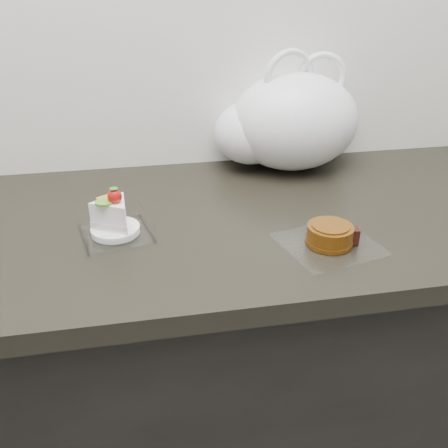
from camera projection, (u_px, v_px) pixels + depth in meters
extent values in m
cube|color=black|center=(176.00, 386.00, 1.25)|extent=(2.00, 0.60, 0.86)
cube|color=black|center=(167.00, 228.00, 1.03)|extent=(2.04, 0.64, 0.04)
cube|color=white|center=(116.00, 234.00, 0.97)|extent=(0.15, 0.15, 0.00)
cylinder|color=white|center=(115.00, 230.00, 0.96)|extent=(0.09, 0.09, 0.01)
ellipsoid|color=red|center=(115.00, 197.00, 0.92)|extent=(0.03, 0.02, 0.03)
cone|color=#2D7223|center=(114.00, 190.00, 0.92)|extent=(0.02, 0.02, 0.01)
cylinder|color=#64A32F|center=(104.00, 202.00, 0.93)|extent=(0.03, 0.03, 0.00)
cube|color=orange|center=(108.00, 197.00, 0.95)|extent=(0.04, 0.03, 0.00)
cube|color=white|center=(329.00, 244.00, 0.94)|extent=(0.21, 0.20, 0.00)
cylinder|color=#5D350B|center=(330.00, 235.00, 0.93)|extent=(0.11, 0.11, 0.04)
cylinder|color=#5D350B|center=(329.00, 241.00, 0.93)|extent=(0.12, 0.12, 0.01)
cylinder|color=#5D350B|center=(331.00, 225.00, 0.92)|extent=(0.09, 0.09, 0.00)
cube|color=black|center=(352.00, 236.00, 0.93)|extent=(0.03, 0.02, 0.03)
ellipsoid|color=white|center=(294.00, 122.00, 1.23)|extent=(0.33, 0.27, 0.24)
ellipsoid|color=white|center=(251.00, 133.00, 1.23)|extent=(0.20, 0.18, 0.16)
torus|color=white|center=(289.00, 77.00, 1.17)|extent=(0.13, 0.05, 0.13)
torus|color=white|center=(322.00, 77.00, 1.19)|extent=(0.12, 0.03, 0.12)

